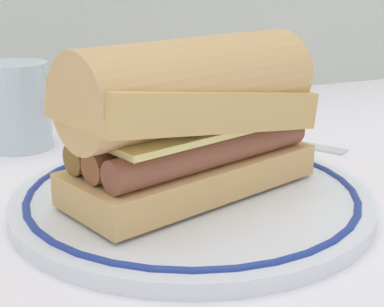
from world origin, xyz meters
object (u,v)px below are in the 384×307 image
at_px(plate, 192,197).
at_px(sausage_sandwich, 192,115).
at_px(butter_knife, 272,137).
at_px(drinking_glass, 19,112).

height_order(plate, sausage_sandwich, sausage_sandwich).
bearing_deg(butter_knife, plate, -138.52).
height_order(plate, butter_knife, plate).
height_order(sausage_sandwich, butter_knife, sausage_sandwich).
xyz_separation_m(plate, butter_knife, (0.16, 0.14, -0.00)).
bearing_deg(sausage_sandwich, drinking_glass, 97.93).
distance_m(sausage_sandwich, drinking_glass, 0.25).
xyz_separation_m(sausage_sandwich, drinking_glass, (-0.11, 0.22, -0.04)).
bearing_deg(plate, sausage_sandwich, -104.04).
distance_m(sausage_sandwich, butter_knife, 0.22).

